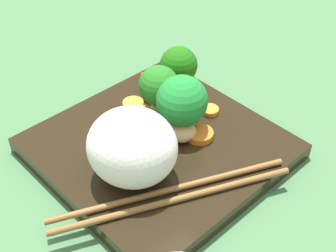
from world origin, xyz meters
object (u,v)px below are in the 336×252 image
rice_mound (132,147)px  broccoli_floret_0 (159,87)px  carrot_slice_1 (133,103)px  chopstick_pair (172,195)px  square_plate (159,148)px

rice_mound → broccoli_floret_0: bearing=125.3°
carrot_slice_1 → chopstick_pair: 15.44cm
square_plate → chopstick_pair: 8.23cm
rice_mound → chopstick_pair: size_ratio=0.39×
square_plate → broccoli_floret_0: broccoli_floret_0 is taller
carrot_slice_1 → rice_mound: bearing=-37.6°
square_plate → rice_mound: rice_mound is taller
square_plate → rice_mound: 7.40cm
rice_mound → carrot_slice_1: (-9.32, 7.19, -3.70)cm
square_plate → broccoli_floret_0: (-3.91, 3.38, 4.63)cm
rice_mound → carrot_slice_1: bearing=142.4°
square_plate → carrot_slice_1: size_ratio=9.31×
square_plate → carrot_slice_1: (-7.17, 2.00, 1.13)cm
square_plate → rice_mound: size_ratio=2.64×
carrot_slice_1 → square_plate: bearing=-15.6°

